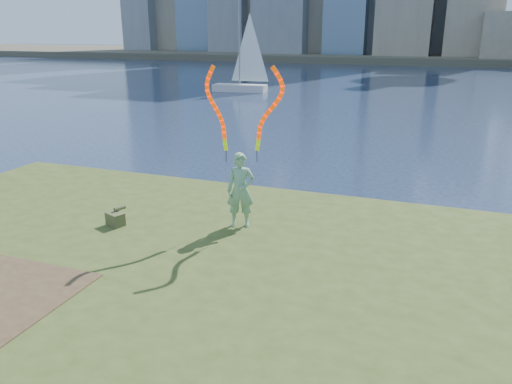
% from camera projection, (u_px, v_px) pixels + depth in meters
% --- Properties ---
extents(ground, '(320.00, 320.00, 0.00)m').
position_uv_depth(ground, '(174.00, 278.00, 11.55)').
color(ground, '#1A2843').
rests_on(ground, ground).
extents(grassy_knoll, '(20.00, 18.00, 0.80)m').
position_uv_depth(grassy_knoll, '(113.00, 316.00, 9.40)').
color(grassy_knoll, '#384819').
rests_on(grassy_knoll, ground).
extents(far_shore, '(320.00, 40.00, 1.20)m').
position_uv_depth(far_shore, '(416.00, 56.00, 96.10)').
color(far_shore, '#4C4737').
rests_on(far_shore, ground).
extents(woman_with_ribbons, '(2.03, 0.82, 4.22)m').
position_uv_depth(woman_with_ribbons, '(241.00, 172.00, 12.10)').
color(woman_with_ribbons, '#1E6F2F').
rests_on(woman_with_ribbons, grassy_knoll).
extents(canvas_bag, '(0.53, 0.60, 0.43)m').
position_uv_depth(canvas_bag, '(116.00, 218.00, 12.51)').
color(canvas_bag, '#474E29').
rests_on(canvas_bag, grassy_knoll).
extents(sailboat, '(5.27, 1.84, 7.96)m').
position_uv_depth(sailboat, '(242.00, 77.00, 45.72)').
color(sailboat, silver).
rests_on(sailboat, ground).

